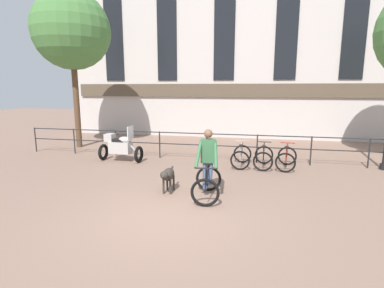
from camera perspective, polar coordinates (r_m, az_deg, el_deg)
ground_plane at (r=6.68m, az=-4.68°, el=-13.39°), size 60.00×60.00×0.00m
canal_railing at (r=11.36m, az=2.82°, el=0.41°), size 15.05×0.05×1.05m
building_facade at (r=17.20m, az=6.33°, el=20.86°), size 18.00×0.72×11.65m
cyclist_with_bike at (r=7.53m, az=2.96°, el=-4.44°), size 0.78×1.22×1.70m
dog at (r=7.88m, az=-4.63°, el=-5.96°), size 0.29×0.95×0.68m
parked_motorcycle at (r=11.51m, az=-13.53°, el=-0.48°), size 1.64×0.72×1.35m
parked_bicycle_near_lamp at (r=10.66m, az=9.37°, el=-2.32°), size 0.69×1.13×0.86m
parked_bicycle_mid_left at (r=10.65m, az=13.46°, el=-2.48°), size 0.72×1.14×0.86m
parked_bicycle_mid_right at (r=10.70m, az=17.53°, el=-2.63°), size 0.82×1.20×0.86m
tree_canalside_left at (r=14.96m, az=-21.97°, el=19.33°), size 3.38×3.38×6.89m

